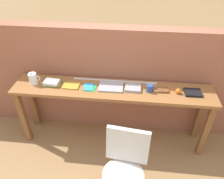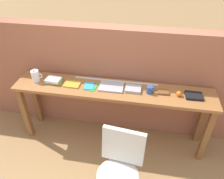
{
  "view_description": "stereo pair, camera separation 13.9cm",
  "coord_description": "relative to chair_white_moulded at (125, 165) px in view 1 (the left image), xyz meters",
  "views": [
    {
      "loc": [
        0.23,
        -1.87,
        2.46
      ],
      "look_at": [
        0.0,
        0.25,
        0.9
      ],
      "focal_mm": 35.0,
      "sensor_mm": 36.0,
      "label": 1
    },
    {
      "loc": [
        0.37,
        -1.85,
        2.46
      ],
      "look_at": [
        0.0,
        0.25,
        0.9
      ],
      "focal_mm": 35.0,
      "sensor_mm": 36.0,
      "label": 2
    }
  ],
  "objects": [
    {
      "name": "sideboard",
      "position": [
        -0.22,
        0.82,
        0.21
      ],
      "size": [
        2.5,
        0.44,
        0.88
      ],
      "color": "#996033",
      "rests_on": "ground"
    },
    {
      "name": "pamphlet_pile_colourful",
      "position": [
        -0.5,
        0.81,
        0.36
      ],
      "size": [
        0.17,
        0.18,
        0.01
      ],
      "color": "yellow",
      "rests_on": "sideboard"
    },
    {
      "name": "chair_white_moulded",
      "position": [
        0.0,
        0.0,
        0.0
      ],
      "size": [
        0.49,
        0.5,
        0.89
      ],
      "color": "silver",
      "rests_on": "ground"
    },
    {
      "name": "book_repair_rightmost",
      "position": [
        0.75,
        0.83,
        0.37
      ],
      "size": [
        0.2,
        0.16,
        0.03
      ],
      "primitive_type": "cube",
      "rotation": [
        0.0,
        0.0,
        0.03
      ],
      "color": "black",
      "rests_on": "sideboard"
    },
    {
      "name": "magazine_cycling",
      "position": [
        -0.74,
        0.81,
        0.36
      ],
      "size": [
        0.21,
        0.15,
        0.02
      ],
      "primitive_type": "cube",
      "rotation": [
        0.0,
        0.0,
        -0.03
      ],
      "color": "gold",
      "rests_on": "sideboard"
    },
    {
      "name": "sports_ball_small",
      "position": [
        0.57,
        0.81,
        0.39
      ],
      "size": [
        0.06,
        0.06,
        0.06
      ],
      "primitive_type": "sphere",
      "color": "orange",
      "rests_on": "sideboard"
    },
    {
      "name": "ruler_metal_back_edge",
      "position": [
        -0.21,
        0.99,
        0.35
      ],
      "size": [
        1.08,
        0.03,
        0.0
      ],
      "primitive_type": "cube",
      "color": "silver",
      "rests_on": "sideboard"
    },
    {
      "name": "book_open_centre",
      "position": [
        -0.24,
        0.84,
        0.36
      ],
      "size": [
        0.3,
        0.22,
        0.02
      ],
      "primitive_type": "cube",
      "rotation": [
        0.0,
        0.0,
        0.01
      ],
      "color": "#9E9EA3",
      "rests_on": "sideboard"
    },
    {
      "name": "book_grey_hardcover",
      "position": [
        0.03,
        0.84,
        0.37
      ],
      "size": [
        0.2,
        0.16,
        0.03
      ],
      "primitive_type": "cube",
      "rotation": [
        0.0,
        0.0,
        -0.02
      ],
      "color": "#9E9EA3",
      "rests_on": "sideboard"
    },
    {
      "name": "mug",
      "position": [
        0.23,
        0.81,
        0.4
      ],
      "size": [
        0.11,
        0.08,
        0.09
      ],
      "color": "#2D4C8C",
      "rests_on": "sideboard"
    },
    {
      "name": "ground_plane",
      "position": [
        -0.22,
        0.52,
        -0.53
      ],
      "size": [
        40.0,
        40.0,
        0.0
      ],
      "primitive_type": "plane",
      "color": "#9E7547"
    },
    {
      "name": "leather_journal_brown",
      "position": [
        0.4,
        0.84,
        0.37
      ],
      "size": [
        0.13,
        0.11,
        0.02
      ],
      "primitive_type": "cube",
      "rotation": [
        0.0,
        0.0,
        0.04
      ],
      "color": "brown",
      "rests_on": "sideboard"
    },
    {
      "name": "pitcher_white",
      "position": [
        -1.22,
        0.82,
        0.43
      ],
      "size": [
        0.14,
        0.1,
        0.18
      ],
      "color": "white",
      "rests_on": "sideboard"
    },
    {
      "name": "book_stack_leftmost",
      "position": [
        -0.98,
        0.83,
        0.38
      ],
      "size": [
        0.22,
        0.15,
        0.06
      ],
      "color": "olive",
      "rests_on": "sideboard"
    },
    {
      "name": "brick_wall_back",
      "position": [
        -0.22,
        1.16,
        0.24
      ],
      "size": [
        6.0,
        0.2,
        1.54
      ],
      "primitive_type": "cube",
      "color": "#9E5B42",
      "rests_on": "ground"
    }
  ]
}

